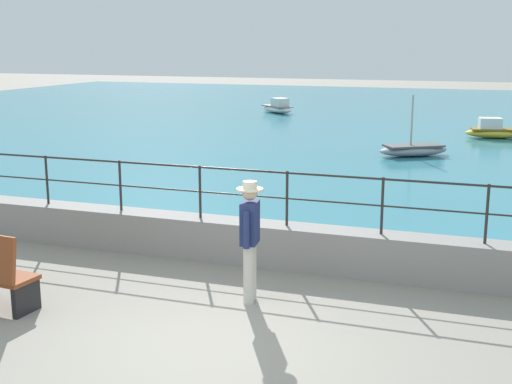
{
  "coord_description": "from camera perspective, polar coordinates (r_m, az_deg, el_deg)",
  "views": [
    {
      "loc": [
        3.07,
        -7.05,
        3.62
      ],
      "look_at": [
        -0.71,
        3.7,
        1.1
      ],
      "focal_mm": 47.71,
      "sensor_mm": 36.0,
      "label": 1
    }
  ],
  "objects": [
    {
      "name": "ground_plane",
      "position": [
        8.5,
        -3.88,
        -12.77
      ],
      "size": [
        120.0,
        120.0,
        0.0
      ],
      "primitive_type": "plane",
      "color": "gray"
    },
    {
      "name": "boat_4",
      "position": [
        27.38,
        19.41,
        4.85
      ],
      "size": [
        2.43,
        1.3,
        0.76
      ],
      "color": "gold",
      "rests_on": "lake_water"
    },
    {
      "name": "boat_2",
      "position": [
        22.28,
        13.06,
        3.48
      ],
      "size": [
        2.42,
        2.02,
        1.94
      ],
      "color": "gray",
      "rests_on": "lake_water"
    },
    {
      "name": "boat_3",
      "position": [
        35.21,
        1.83,
        7.1
      ],
      "size": [
        2.35,
        2.15,
        0.76
      ],
      "color": "white",
      "rests_on": "lake_water"
    },
    {
      "name": "railing",
      "position": [
        10.94,
        2.62,
        0.3
      ],
      "size": [
        18.44,
        0.04,
        0.9
      ],
      "color": "#282623",
      "rests_on": "promenade_wall"
    },
    {
      "name": "promenade_wall",
      "position": [
        11.19,
        2.58,
        -4.54
      ],
      "size": [
        20.0,
        0.56,
        0.7
      ],
      "primitive_type": "cube",
      "color": "gray",
      "rests_on": "ground"
    },
    {
      "name": "lake_water",
      "position": [
        33.22,
        14.04,
        5.9
      ],
      "size": [
        64.0,
        44.32,
        0.06
      ],
      "primitive_type": "cube",
      "color": "teal",
      "rests_on": "ground"
    },
    {
      "name": "person_walking",
      "position": [
        9.51,
        -0.52,
        -3.65
      ],
      "size": [
        0.38,
        0.57,
        1.75
      ],
      "color": "beige",
      "rests_on": "ground"
    }
  ]
}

